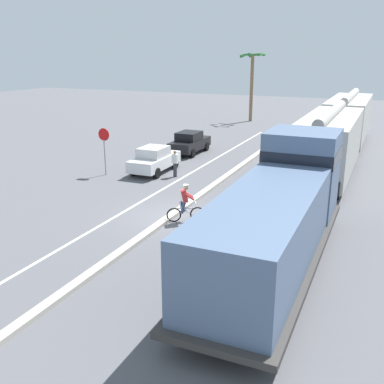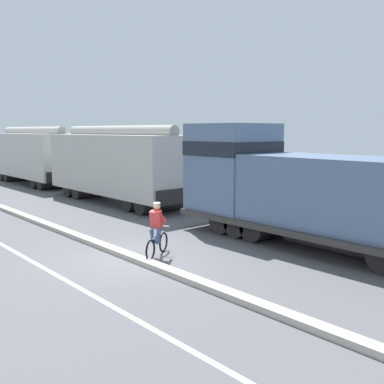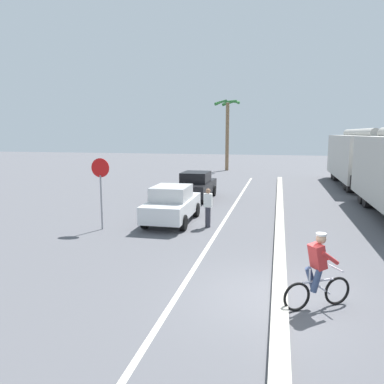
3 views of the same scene
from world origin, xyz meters
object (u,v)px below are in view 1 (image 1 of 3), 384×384
(parked_car_black, at_px, (190,142))
(cyclist, at_px, (185,204))
(locomotive, at_px, (280,215))
(palm_tree_near, at_px, (252,72))
(pedestrian_by_cars, at_px, (175,163))
(parked_car_white, at_px, (154,159))
(hopper_car_lead, at_px, (329,144))
(stop_sign, at_px, (104,142))
(hopper_car_middle, at_px, (348,119))

(parked_car_black, height_order, cyclist, cyclist)
(locomotive, relative_size, cyclist, 6.77)
(parked_car_black, distance_m, palm_tree_near, 18.24)
(locomotive, relative_size, parked_car_black, 2.76)
(parked_car_black, xyz_separation_m, pedestrian_by_cars, (1.92, -6.45, 0.03))
(parked_car_white, distance_m, palm_tree_near, 24.06)
(hopper_car_lead, distance_m, parked_car_white, 10.54)
(hopper_car_lead, height_order, parked_car_black, hopper_car_lead)
(cyclist, distance_m, palm_tree_near, 31.68)
(parked_car_white, distance_m, parked_car_black, 5.96)
(cyclist, height_order, pedestrian_by_cars, cyclist)
(stop_sign, xyz_separation_m, palm_tree_near, (1.56, 25.42, 3.24))
(parked_car_black, bearing_deg, pedestrian_by_cars, -73.45)
(hopper_car_lead, height_order, cyclist, hopper_car_lead)
(parked_car_black, relative_size, pedestrian_by_cars, 2.60)
(palm_tree_near, distance_m, pedestrian_by_cars, 24.66)
(locomotive, xyz_separation_m, parked_car_white, (-10.09, 9.40, -0.98))
(parked_car_black, relative_size, stop_sign, 1.46)
(parked_car_black, relative_size, palm_tree_near, 0.57)
(hopper_car_middle, distance_m, pedestrian_by_cars, 17.12)
(stop_sign, bearing_deg, hopper_car_middle, 52.20)
(hopper_car_middle, distance_m, parked_car_black, 13.38)
(hopper_car_middle, bearing_deg, locomotive, -90.00)
(locomotive, bearing_deg, palm_tree_near, 108.38)
(palm_tree_near, bearing_deg, parked_car_white, -87.87)
(hopper_car_middle, bearing_deg, cyclist, -102.39)
(cyclist, bearing_deg, hopper_car_middle, 77.61)
(hopper_car_middle, height_order, palm_tree_near, palm_tree_near)
(cyclist, relative_size, stop_sign, 0.60)
(locomotive, bearing_deg, parked_car_white, 137.05)
(parked_car_black, bearing_deg, palm_tree_near, 92.07)
(locomotive, bearing_deg, pedestrian_by_cars, 133.40)
(parked_car_black, bearing_deg, locomotive, -56.05)
(parked_car_white, xyz_separation_m, cyclist, (5.38, -7.10, 0.00))
(hopper_car_middle, relative_size, parked_car_black, 2.52)
(hopper_car_lead, bearing_deg, hopper_car_middle, 90.00)
(parked_car_white, xyz_separation_m, parked_car_black, (-0.24, 5.96, 0.00))
(hopper_car_middle, distance_m, palm_tree_near, 14.71)
(cyclist, bearing_deg, parked_car_black, 113.28)
(cyclist, bearing_deg, hopper_car_lead, 64.45)
(stop_sign, xyz_separation_m, pedestrian_by_cars, (4.11, 1.30, -1.18))
(hopper_car_middle, height_order, pedestrian_by_cars, hopper_car_middle)
(hopper_car_lead, bearing_deg, pedestrian_by_cars, -158.85)
(stop_sign, relative_size, pedestrian_by_cars, 1.78)
(parked_car_white, height_order, cyclist, cyclist)
(hopper_car_middle, bearing_deg, parked_car_white, -125.11)
(hopper_car_lead, relative_size, stop_sign, 3.68)
(locomotive, xyz_separation_m, cyclist, (-4.72, 2.29, -0.98))
(parked_car_white, relative_size, cyclist, 2.47)
(stop_sign, bearing_deg, pedestrian_by_cars, 17.48)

